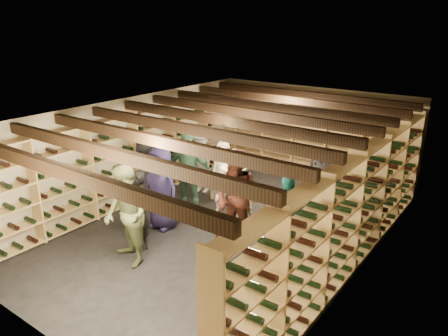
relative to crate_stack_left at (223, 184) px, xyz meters
name	(u,v)px	position (x,y,z in m)	size (l,w,h in m)	color
ground	(225,229)	(1.01, -1.30, -0.34)	(8.00, 8.00, 0.00)	black
walls	(225,174)	(1.01, -1.30, 0.86)	(5.52, 8.02, 2.40)	tan
ceiling	(225,114)	(1.01, -1.30, 2.06)	(5.50, 8.00, 0.01)	beige
ceiling_joists	(225,121)	(1.01, -1.30, 1.92)	(5.40, 7.12, 0.18)	black
wine_rack_left	(135,156)	(-1.56, -1.30, 0.74)	(0.32, 7.50, 2.15)	tan
wine_rack_right	(352,213)	(3.58, -1.30, 0.74)	(0.32, 7.50, 2.15)	tan
wine_rack_back	(310,138)	(1.01, 2.53, 0.73)	(4.70, 0.30, 2.15)	tan
crate_stack_left	(223,184)	(0.00, 0.00, 0.00)	(0.59, 0.51, 0.68)	tan
crate_stack_right	(286,205)	(1.71, 0.00, -0.08)	(0.59, 0.51, 0.51)	tan
crate_loose	(347,198)	(2.49, 1.55, -0.25)	(0.50, 0.33, 0.17)	tan
person_0	(147,169)	(-1.17, -1.29, 0.50)	(0.83, 0.54, 1.69)	black
person_1	(138,210)	(0.17, -2.83, 0.42)	(0.55, 0.36, 1.52)	black
person_2	(126,215)	(0.41, -3.33, 0.57)	(0.88, 0.69, 1.82)	#495433
person_3	(234,195)	(1.19, -1.23, 0.43)	(0.99, 0.57, 1.54)	beige
person_4	(286,214)	(2.41, -1.34, 0.40)	(0.87, 0.36, 1.48)	#1C7C77
person_6	(161,187)	(-0.08, -1.96, 0.53)	(0.85, 0.55, 1.74)	#201B44
person_7	(223,179)	(0.57, -0.75, 0.50)	(0.61, 0.40, 1.67)	gray
person_8	(237,198)	(1.54, -1.65, 0.59)	(0.90, 0.70, 1.86)	#421C14
person_9	(201,160)	(-0.65, 0.00, 0.49)	(1.07, 0.61, 1.65)	beige
person_10	(188,173)	(-0.07, -1.16, 0.60)	(1.10, 0.46, 1.88)	#2A4E39
person_11	(346,198)	(3.02, 0.00, 0.40)	(1.38, 0.44, 1.49)	slate
person_12	(322,195)	(2.74, -0.56, 0.59)	(0.91, 0.59, 1.86)	#2D2D31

